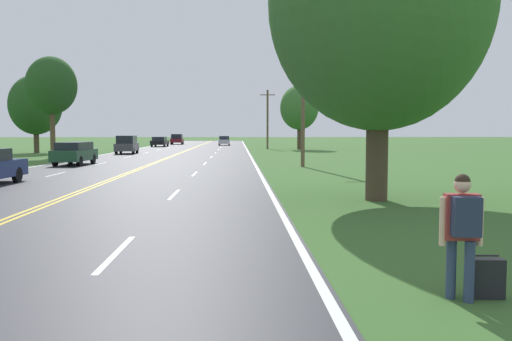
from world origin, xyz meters
The scene contains 13 objects.
hitchhiker_person centered at (8.54, 4.62, 1.01)m, with size 0.56×0.42×1.65m.
suitcase centered at (8.93, 4.74, 0.26)m, with size 0.47×0.21×0.58m.
utility_pole_midground centered at (9.71, 31.00, 4.66)m, with size 1.80×0.24×9.01m.
utility_pole_far centered at (9.44, 64.70, 3.77)m, with size 1.80×0.24×7.24m.
tree_left_verge centered at (-9.45, 42.91, 5.89)m, with size 4.07×4.07×8.26m.
tree_behind_sign centered at (10.08, 14.79, 6.16)m, with size 6.91×6.91×10.15m.
tree_mid_treeline centered at (13.13, 62.64, 4.99)m, with size 4.60×4.60×7.66m.
tree_right_cluster centered at (-14.65, 53.49, 4.82)m, with size 5.20×5.20×7.82m.
car_dark_green_hatchback_approaching centered at (-4.86, 33.30, 0.80)m, with size 1.95×4.36×1.48m.
car_dark_grey_van_mid_near centered at (-5.02, 50.79, 0.92)m, with size 1.95×4.11×1.77m.
car_black_sedan_mid_far centered at (-5.27, 75.04, 0.74)m, with size 2.05×4.93×1.40m.
car_silver_sedan_receding centered at (3.69, 82.19, 0.74)m, with size 1.78×4.23×1.44m.
car_maroon_suv_distant centered at (-4.26, 88.20, 0.91)m, with size 2.04×4.27×1.71m.
Camera 1 is at (5.66, -2.13, 2.19)m, focal length 38.00 mm.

